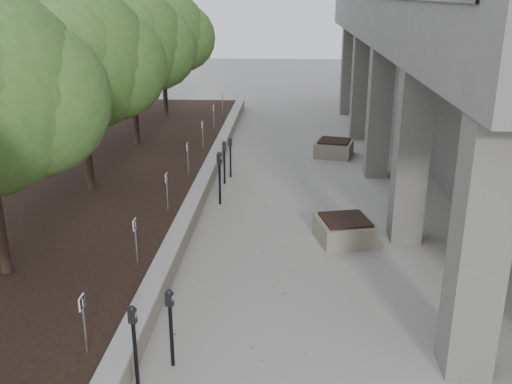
% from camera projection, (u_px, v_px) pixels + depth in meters
% --- Properties ---
extents(retaining_wall, '(0.39, 26.00, 0.50)m').
position_uv_depth(retaining_wall, '(204.00, 184.00, 16.70)').
color(retaining_wall, gray).
rests_on(retaining_wall, ground).
extents(planting_bed, '(7.00, 26.00, 0.40)m').
position_uv_depth(planting_bed, '(80.00, 184.00, 16.92)').
color(planting_bed, black).
rests_on(planting_bed, ground).
extents(crabapple_tree_3, '(4.60, 4.00, 5.44)m').
position_uv_depth(crabapple_tree_3, '(82.00, 90.00, 14.97)').
color(crabapple_tree_3, '#386225').
rests_on(crabapple_tree_3, planting_bed).
extents(crabapple_tree_4, '(4.60, 4.00, 5.44)m').
position_uv_depth(crabapple_tree_4, '(132.00, 67.00, 19.69)').
color(crabapple_tree_4, '#386225').
rests_on(crabapple_tree_4, planting_bed).
extents(crabapple_tree_5, '(4.60, 4.00, 5.44)m').
position_uv_depth(crabapple_tree_5, '(163.00, 53.00, 24.40)').
color(crabapple_tree_5, '#386225').
rests_on(crabapple_tree_5, planting_bed).
extents(parking_sign_2, '(0.04, 0.22, 0.96)m').
position_uv_depth(parking_sign_2, '(84.00, 324.00, 8.51)').
color(parking_sign_2, black).
rests_on(parking_sign_2, planting_bed).
extents(parking_sign_3, '(0.04, 0.22, 0.96)m').
position_uv_depth(parking_sign_3, '(136.00, 242.00, 11.33)').
color(parking_sign_3, black).
rests_on(parking_sign_3, planting_bed).
extents(parking_sign_4, '(0.04, 0.22, 0.96)m').
position_uv_depth(parking_sign_4, '(167.00, 192.00, 14.16)').
color(parking_sign_4, black).
rests_on(parking_sign_4, planting_bed).
extents(parking_sign_5, '(0.04, 0.22, 0.96)m').
position_uv_depth(parking_sign_5, '(188.00, 159.00, 16.99)').
color(parking_sign_5, black).
rests_on(parking_sign_5, planting_bed).
extents(parking_sign_6, '(0.04, 0.22, 0.96)m').
position_uv_depth(parking_sign_6, '(203.00, 135.00, 19.82)').
color(parking_sign_6, black).
rests_on(parking_sign_6, planting_bed).
extents(parking_sign_7, '(0.04, 0.22, 0.96)m').
position_uv_depth(parking_sign_7, '(214.00, 117.00, 22.65)').
color(parking_sign_7, black).
rests_on(parking_sign_7, planting_bed).
extents(parking_sign_8, '(0.04, 0.22, 0.96)m').
position_uv_depth(parking_sign_8, '(223.00, 103.00, 25.47)').
color(parking_sign_8, black).
rests_on(parking_sign_8, planting_bed).
extents(parking_meter_1, '(0.15, 0.13, 1.34)m').
position_uv_depth(parking_meter_1, '(171.00, 328.00, 8.79)').
color(parking_meter_1, black).
rests_on(parking_meter_1, ground).
extents(parking_meter_2, '(0.14, 0.11, 1.34)m').
position_uv_depth(parking_meter_2, '(135.00, 346.00, 8.35)').
color(parking_meter_2, black).
rests_on(parking_meter_2, ground).
extents(parking_meter_3, '(0.17, 0.15, 1.49)m').
position_uv_depth(parking_meter_3, '(220.00, 178.00, 15.62)').
color(parking_meter_3, black).
rests_on(parking_meter_3, ground).
extents(parking_meter_4, '(0.14, 0.11, 1.34)m').
position_uv_depth(parking_meter_4, '(224.00, 162.00, 17.35)').
color(parking_meter_4, black).
rests_on(parking_meter_4, ground).
extents(parking_meter_5, '(0.13, 0.10, 1.29)m').
position_uv_depth(parking_meter_5, '(230.00, 158.00, 17.97)').
color(parking_meter_5, black).
rests_on(parking_meter_5, ground).
extents(planter_front, '(1.49, 1.49, 0.58)m').
position_uv_depth(planter_front, '(345.00, 230.00, 13.41)').
color(planter_front, gray).
rests_on(planter_front, ground).
extents(planter_back, '(1.50, 1.50, 0.58)m').
position_uv_depth(planter_back, '(334.00, 148.00, 20.46)').
color(planter_back, gray).
rests_on(planter_back, ground).
extents(berry_scatter, '(3.30, 14.10, 0.02)m').
position_uv_depth(berry_scatter, '(254.00, 252.00, 12.91)').
color(berry_scatter, maroon).
rests_on(berry_scatter, ground).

